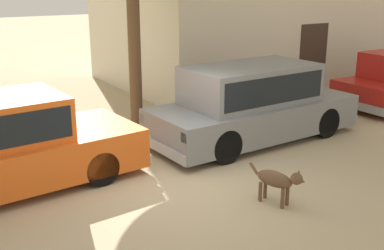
# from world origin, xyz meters

# --- Properties ---
(ground_plane) EXTENTS (80.00, 80.00, 0.00)m
(ground_plane) POSITION_xyz_m (0.00, 0.00, 0.00)
(ground_plane) COLOR tan
(parked_sedan_nearest) EXTENTS (4.80, 2.12, 1.56)m
(parked_sedan_nearest) POSITION_xyz_m (-2.48, 1.28, 0.76)
(parked_sedan_nearest) COLOR #D15619
(parked_sedan_nearest) RESTS_ON ground_plane
(parked_sedan_second) EXTENTS (4.85, 1.91, 1.64)m
(parked_sedan_second) POSITION_xyz_m (2.62, 1.08, 0.85)
(parked_sedan_second) COLOR slate
(parked_sedan_second) RESTS_ON ground_plane
(stray_dog_spotted) EXTENTS (0.39, 0.96, 0.64)m
(stray_dog_spotted) POSITION_xyz_m (0.96, -1.59, 0.40)
(stray_dog_spotted) COLOR brown
(stray_dog_spotted) RESTS_ON ground_plane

